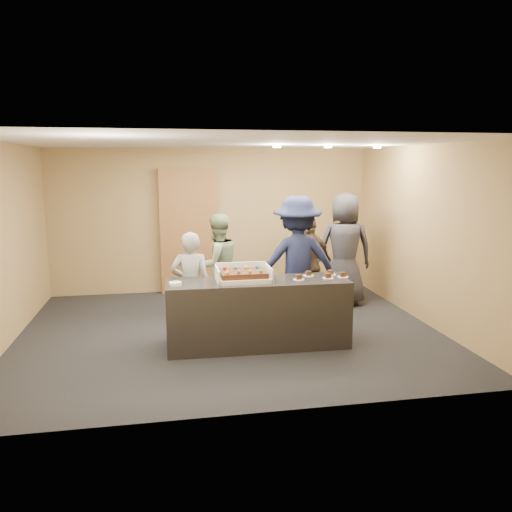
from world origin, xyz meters
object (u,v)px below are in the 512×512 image
person_server_grey (191,286)px  person_dark_suit (344,249)px  serving_counter (258,313)px  cake_box (243,277)px  storage_cabinet (189,231)px  plate_stack (175,284)px  person_navy_man (297,262)px  person_brown_extra (309,265)px  person_sage_man (217,265)px  sheet_cake (243,274)px

person_server_grey → person_dark_suit: (2.70, 1.29, 0.22)m
serving_counter → cake_box: 0.53m
storage_cabinet → plate_stack: storage_cabinet is taller
serving_counter → person_dark_suit: size_ratio=1.24×
person_navy_man → person_brown_extra: size_ratio=1.21×
person_server_grey → person_dark_suit: bearing=-149.8°
serving_counter → person_sage_man: person_sage_man is taller
sheet_cake → person_brown_extra: 1.85m
person_brown_extra → person_dark_suit: size_ratio=0.83×
serving_counter → storage_cabinet: bearing=104.9°
person_brown_extra → person_dark_suit: 0.88m
cake_box → sheet_cake: size_ratio=1.17×
plate_stack → person_navy_man: person_navy_man is taller
person_navy_man → person_dark_suit: size_ratio=1.01×
plate_stack → person_brown_extra: size_ratio=0.10×
cake_box → storage_cabinet: bearing=100.2°
serving_counter → sheet_cake: 0.58m
person_dark_suit → person_sage_man: bearing=13.9°
cake_box → person_dark_suit: person_dark_suit is taller
cake_box → person_server_grey: (-0.66, 0.42, -0.19)m
plate_stack → person_sage_man: (0.69, 1.57, -0.10)m
serving_counter → plate_stack: size_ratio=14.85×
person_server_grey → person_brown_extra: (1.94, 0.87, 0.06)m
plate_stack → person_navy_man: size_ratio=0.08×
person_server_grey → serving_counter: bearing=157.0°
serving_counter → cake_box: size_ratio=3.42×
person_brown_extra → person_dark_suit: bearing=-176.2°
person_sage_man → person_dark_suit: bearing=163.4°
sheet_cake → person_dark_suit: bearing=40.6°
serving_counter → person_navy_man: person_navy_man is taller
person_sage_man → serving_counter: bearing=81.3°
cake_box → person_server_grey: person_server_grey is taller
plate_stack → person_sage_man: person_sage_man is taller
person_server_grey → person_brown_extra: 2.13m
sheet_cake → plate_stack: sheet_cake is taller
person_navy_man → plate_stack: bearing=27.2°
serving_counter → cake_box: (-0.19, 0.03, 0.50)m
serving_counter → person_sage_man: bearing=105.7°
sheet_cake → plate_stack: bearing=-174.8°
plate_stack → serving_counter: bearing=4.3°
cake_box → person_sage_man: (-0.19, 1.46, -0.13)m
plate_stack → person_dark_suit: 3.44m
storage_cabinet → sheet_cake: storage_cabinet is taller
sheet_cake → cake_box: bearing=89.1°
storage_cabinet → person_server_grey: bearing=-92.5°
cake_box → plate_stack: 0.89m
serving_counter → sheet_cake: size_ratio=4.00×
plate_stack → person_server_grey: bearing=67.6°
sheet_cake → person_brown_extra: bearing=46.0°
plate_stack → person_dark_suit: size_ratio=0.08×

